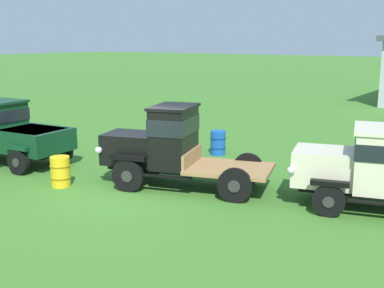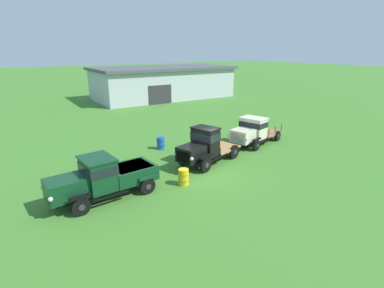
# 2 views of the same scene
# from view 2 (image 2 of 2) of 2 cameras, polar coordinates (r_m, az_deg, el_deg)

# --- Properties ---
(ground_plane) EXTENTS (240.00, 240.00, 0.00)m
(ground_plane) POSITION_cam_2_polar(r_m,az_deg,el_deg) (17.43, 3.40, -5.43)
(ground_plane) COLOR #3D7528
(farm_shed) EXTENTS (19.41, 9.95, 4.39)m
(farm_shed) POSITION_cam_2_polar(r_m,az_deg,el_deg) (44.20, -5.57, 11.65)
(farm_shed) COLOR #B2B7BC
(farm_shed) RESTS_ON ground
(vintage_truck_foreground_near) EXTENTS (5.32, 2.50, 2.07)m
(vintage_truck_foreground_near) POSITION_cam_2_polar(r_m,az_deg,el_deg) (14.83, -16.58, -6.00)
(vintage_truck_foreground_near) COLOR black
(vintage_truck_foreground_near) RESTS_ON ground
(vintage_truck_second_in_line) EXTENTS (5.13, 3.01, 2.33)m
(vintage_truck_second_in_line) POSITION_cam_2_polar(r_m,az_deg,el_deg) (18.18, 2.19, -0.44)
(vintage_truck_second_in_line) COLOR black
(vintage_truck_second_in_line) RESTS_ON ground
(vintage_truck_midrow_center) EXTENTS (5.30, 3.15, 2.04)m
(vintage_truck_midrow_center) POSITION_cam_2_polar(r_m,az_deg,el_deg) (22.44, 11.31, 2.49)
(vintage_truck_midrow_center) COLOR black
(vintage_truck_midrow_center) RESTS_ON ground
(oil_drum_beside_row) EXTENTS (0.58, 0.58, 0.88)m
(oil_drum_beside_row) POSITION_cam_2_polar(r_m,az_deg,el_deg) (21.36, -5.99, 0.18)
(oil_drum_beside_row) COLOR #1951B2
(oil_drum_beside_row) RESTS_ON ground
(oil_drum_near_fence) EXTENTS (0.58, 0.58, 0.87)m
(oil_drum_near_fence) POSITION_cam_2_polar(r_m,az_deg,el_deg) (15.76, -1.63, -6.29)
(oil_drum_near_fence) COLOR gold
(oil_drum_near_fence) RESTS_ON ground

